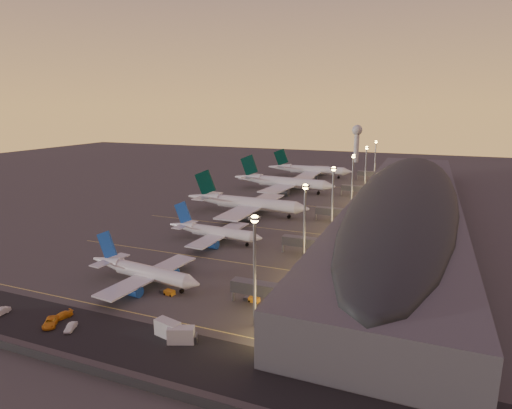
# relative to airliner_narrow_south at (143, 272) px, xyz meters

# --- Properties ---
(ground) EXTENTS (700.00, 700.00, 0.00)m
(ground) POSITION_rel_airliner_narrow_south_xyz_m (1.65, 29.68, -3.53)
(ground) COLOR #3C3A37
(airliner_narrow_south) EXTENTS (38.31, 34.40, 13.68)m
(airliner_narrow_south) POSITION_rel_airliner_narrow_south_xyz_m (0.00, 0.00, 0.00)
(airliner_narrow_south) COLOR silver
(airliner_narrow_south) RESTS_ON ground
(airliner_narrow_north) EXTENTS (38.69, 34.58, 13.83)m
(airliner_narrow_north) POSITION_rel_airliner_narrow_south_xyz_m (0.53, 41.61, 0.04)
(airliner_narrow_north) COLOR silver
(airliner_narrow_north) RESTS_ON ground
(airliner_wide_near) EXTENTS (60.51, 54.98, 19.40)m
(airliner_wide_near) POSITION_rel_airliner_narrow_south_xyz_m (-4.94, 83.54, 1.46)
(airliner_wide_near) COLOR silver
(airliner_wide_near) RESTS_ON ground
(airliner_wide_mid) EXTENTS (63.43, 58.05, 20.29)m
(airliner_wide_mid) POSITION_rel_airliner_narrow_south_xyz_m (-6.48, 141.12, 1.69)
(airliner_wide_mid) COLOR silver
(airliner_wide_mid) RESTS_ON ground
(airliner_wide_far) EXTENTS (59.47, 54.03, 19.07)m
(airliner_wide_far) POSITION_rel_airliner_narrow_south_xyz_m (-5.50, 196.68, 1.37)
(airliner_wide_far) COLOR silver
(airliner_wide_far) RESTS_ON ground
(terminal_building) EXTENTS (56.35, 255.00, 17.46)m
(terminal_building) POSITION_rel_airliner_narrow_south_xyz_m (63.49, 102.15, 5.25)
(terminal_building) COLOR #4B4B50
(terminal_building) RESTS_ON ground
(light_masts) EXTENTS (2.20, 217.20, 25.90)m
(light_masts) POSITION_rel_airliner_narrow_south_xyz_m (37.65, 94.68, 14.02)
(light_masts) COLOR gray
(light_masts) RESTS_ON ground
(radar_tower) EXTENTS (9.00, 9.00, 32.50)m
(radar_tower) POSITION_rel_airliner_narrow_south_xyz_m (11.65, 289.68, 18.34)
(radar_tower) COLOR silver
(radar_tower) RESTS_ON ground
(service_lane) EXTENTS (260.00, 16.00, 0.01)m
(service_lane) POSITION_rel_airliner_narrow_south_xyz_m (1.65, -26.32, -3.53)
(service_lane) COLOR black
(service_lane) RESTS_ON ground
(lane_markings) EXTENTS (90.00, 180.36, 0.00)m
(lane_markings) POSITION_rel_airliner_narrow_south_xyz_m (1.65, 69.68, -3.53)
(lane_markings) COLOR #D8C659
(lane_markings) RESTS_ON ground
(fence) EXTENTS (124.00, 0.12, 2.00)m
(fence) POSITION_rel_airliner_narrow_south_xyz_m (1.65, -38.32, -2.53)
(fence) COLOR #2D2D30
(fence) RESTS_ON ground
(baggage_tug_a) EXTENTS (4.33, 2.21, 1.24)m
(baggage_tug_a) POSITION_rel_airliner_narrow_south_xyz_m (10.16, -3.41, -2.97)
(baggage_tug_a) COLOR orange
(baggage_tug_a) RESTS_ON ground
(baggage_tug_b) EXTENTS (4.11, 1.99, 1.19)m
(baggage_tug_b) POSITION_rel_airliner_narrow_south_xyz_m (32.35, 1.05, -2.99)
(baggage_tug_b) COLOR orange
(baggage_tug_b) RESTS_ON ground
(catering_truck_a) EXTENTS (6.58, 4.44, 3.45)m
(catering_truck_a) POSITION_rel_airliner_narrow_south_xyz_m (26.28, -22.28, -1.92)
(catering_truck_a) COLOR silver
(catering_truck_a) RESTS_ON ground
(catering_truck_b) EXTENTS (6.82, 3.84, 3.61)m
(catering_truck_b) POSITION_rel_airliner_narrow_south_xyz_m (22.34, -21.43, -1.84)
(catering_truck_b) COLOR silver
(catering_truck_b) RESTS_ON ground
(service_van_a) EXTENTS (2.07, 5.05, 1.63)m
(service_van_a) POSITION_rel_airliner_narrow_south_xyz_m (-20.23, -28.21, -2.72)
(service_van_a) COLOR silver
(service_van_a) RESTS_ON ground
(service_van_b) EXTENTS (5.41, 6.35, 1.62)m
(service_van_b) POSITION_rel_airliner_narrow_south_xyz_m (-5.14, -27.31, -2.73)
(service_van_b) COLOR orange
(service_van_b) RESTS_ON ground
(service_van_c) EXTENTS (2.96, 4.50, 1.40)m
(service_van_c) POSITION_rel_airliner_narrow_south_xyz_m (0.60, -27.17, -2.83)
(service_van_c) COLOR silver
(service_van_c) RESTS_ON ground
(service_van_d) EXTENTS (3.38, 5.46, 1.48)m
(service_van_d) POSITION_rel_airliner_narrow_south_xyz_m (-5.35, -23.98, -2.80)
(service_van_d) COLOR orange
(service_van_d) RESTS_ON ground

